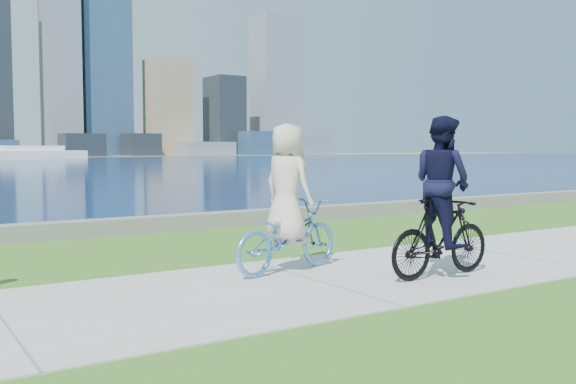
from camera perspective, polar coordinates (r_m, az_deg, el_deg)
name	(u,v)px	position (r m, az deg, el deg)	size (l,w,h in m)	color
ground	(316,282)	(8.97, 2.52, -7.98)	(320.00, 320.00, 0.00)	#32681B
concrete_path	(316,281)	(8.97, 2.52, -7.92)	(80.00, 3.50, 0.02)	#AAABA5
seawall	(153,224)	(14.40, -11.88, -2.82)	(90.00, 0.50, 0.35)	slate
ferry_far	(33,154)	(107.51, -21.74, 3.20)	(15.70, 4.48, 2.13)	white
cyclist_woman	(287,217)	(9.48, -0.07, -2.24)	(1.12, 2.12, 2.19)	#5492CD
cyclist_man	(441,210)	(9.32, 13.49, -1.56)	(0.70, 1.88, 2.28)	black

